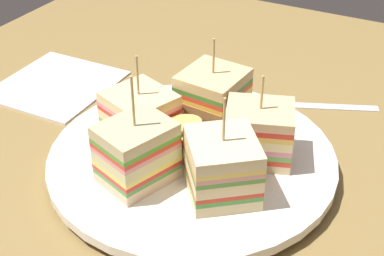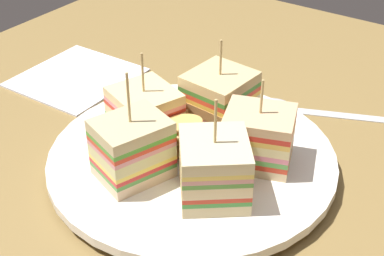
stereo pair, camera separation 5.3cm
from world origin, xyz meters
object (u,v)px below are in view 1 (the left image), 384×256
sandwich_wedge_0 (140,114)px  spoon (277,102)px  sandwich_wedge_4 (212,98)px  chip_pile (191,138)px  sandwich_wedge_1 (137,153)px  sandwich_wedge_3 (258,133)px  plate (192,159)px  sandwich_wedge_2 (222,167)px  napkin (57,84)px

sandwich_wedge_0 → spoon: (14.81, -9.45, -3.67)cm
spoon → sandwich_wedge_4: bearing=42.9°
chip_pile → sandwich_wedge_1: bearing=159.6°
sandwich_wedge_1 → sandwich_wedge_3: size_ratio=1.21×
plate → sandwich_wedge_2: sandwich_wedge_2 is taller
sandwich_wedge_4 → napkin: 22.37cm
sandwich_wedge_2 → chip_pile: sandwich_wedge_2 is taller
sandwich_wedge_0 → chip_pile: (-0.35, -6.00, -0.79)cm
chip_pile → napkin: chip_pile is taller
chip_pile → napkin: (6.65, 22.57, -3.04)cm
sandwich_wedge_2 → sandwich_wedge_1: bearing=66.2°
sandwich_wedge_1 → sandwich_wedge_2: size_ratio=1.10×
sandwich_wedge_1 → chip_pile: (6.04, -2.25, -1.39)cm
sandwich_wedge_1 → sandwich_wedge_4: bearing=11.5°
plate → chip_pile: bearing=46.6°
sandwich_wedge_4 → spoon: (9.17, -4.08, -4.20)cm
spoon → chip_pile: bearing=54.1°
plate → sandwich_wedge_4: sandwich_wedge_4 is taller
plate → chip_pile: chip_pile is taller
sandwich_wedge_1 → napkin: sandwich_wedge_1 is taller
sandwich_wedge_1 → chip_pile: bearing=-1.3°
sandwich_wedge_3 → spoon: bearing=-98.6°
sandwich_wedge_2 → chip_pile: bearing=13.9°
napkin → sandwich_wedge_4: bearing=-91.7°
sandwich_wedge_3 → napkin: sandwich_wedge_3 is taller
sandwich_wedge_2 → sandwich_wedge_4: 11.69cm
sandwich_wedge_1 → napkin: (12.69, 20.32, -4.43)cm
plate → sandwich_wedge_3: size_ratio=3.20×
sandwich_wedge_0 → sandwich_wedge_4: sandwich_wedge_4 is taller
sandwich_wedge_4 → napkin: size_ratio=0.69×
spoon → napkin: size_ratio=1.09×
sandwich_wedge_1 → napkin: bearing=77.2°
plate → sandwich_wedge_1: (-5.78, 2.52, 3.62)cm
plate → spoon: (15.41, -3.17, -0.65)cm
spoon → napkin: 27.37cm
chip_pile → spoon: 15.81cm
plate → sandwich_wedge_0: 6.99cm
sandwich_wedge_4 → napkin: bearing=-86.8°
napkin → sandwich_wedge_2: bearing=-111.1°
napkin → chip_pile: bearing=-106.4°
sandwich_wedge_2 → chip_pile: size_ratio=1.18×
sandwich_wedge_1 → sandwich_wedge_3: sandwich_wedge_1 is taller
sandwich_wedge_0 → chip_pile: size_ratio=1.08×
chip_pile → sandwich_wedge_3: bearing=-69.0°
plate → spoon: 15.75cm
sandwich_wedge_1 → sandwich_wedge_3: bearing=-25.6°
sandwich_wedge_2 → napkin: bearing=30.6°
sandwich_wedge_3 → napkin: (4.33, 28.60, -4.21)cm
sandwich_wedge_2 → spoon: size_ratio=0.64×
sandwich_wedge_2 → spoon: 19.77cm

